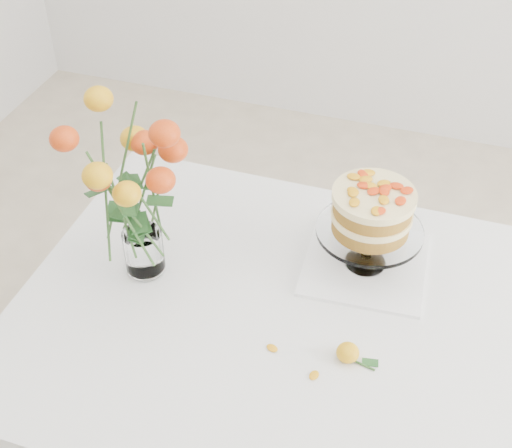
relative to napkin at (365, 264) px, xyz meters
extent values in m
cube|color=tan|center=(-0.01, -0.21, -0.03)|extent=(1.40, 0.90, 0.04)
cylinder|color=tan|center=(-0.63, 0.16, -0.41)|extent=(0.06, 0.06, 0.71)
cube|color=silver|center=(-0.01, -0.21, -0.01)|extent=(1.42, 0.92, 0.01)
cube|color=silver|center=(-0.01, 0.25, -0.11)|extent=(1.42, 0.01, 0.20)
cube|color=silver|center=(-0.72, -0.21, -0.11)|extent=(0.01, 0.92, 0.20)
cube|color=white|center=(0.00, 0.00, 0.00)|extent=(0.29, 0.29, 0.01)
cylinder|color=white|center=(0.00, 0.00, 0.06)|extent=(0.02, 0.02, 0.08)
cylinder|color=white|center=(0.00, 0.00, 0.10)|extent=(0.24, 0.24, 0.01)
cylinder|color=olive|center=(0.00, 0.00, 0.13)|extent=(0.23, 0.23, 0.03)
cylinder|color=#F4EF9E|center=(0.00, 0.00, 0.15)|extent=(0.24, 0.24, 0.02)
cylinder|color=olive|center=(0.00, 0.00, 0.18)|extent=(0.23, 0.23, 0.03)
cylinder|color=#F4EF9E|center=(0.00, 0.00, 0.20)|extent=(0.24, 0.24, 0.02)
cylinder|color=white|center=(-0.48, -0.17, 0.00)|extent=(0.07, 0.07, 0.01)
cylinder|color=white|center=(-0.48, -0.17, 0.06)|extent=(0.09, 0.09, 0.10)
ellipsoid|color=orange|center=(0.02, -0.28, 0.02)|extent=(0.05, 0.05, 0.04)
cylinder|color=#315923|center=(0.05, -0.29, 0.00)|extent=(0.06, 0.02, 0.00)
ellipsoid|color=orange|center=(-0.13, -0.31, 0.00)|extent=(0.03, 0.02, 0.00)
ellipsoid|color=orange|center=(-0.03, -0.35, 0.00)|extent=(0.03, 0.02, 0.00)
camera|label=1|loc=(0.13, -1.22, 1.15)|focal=50.00mm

